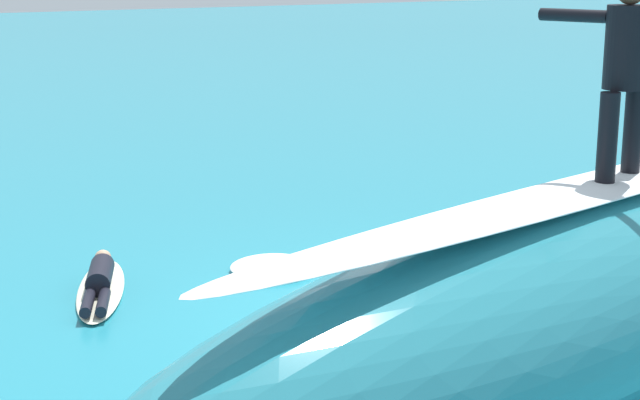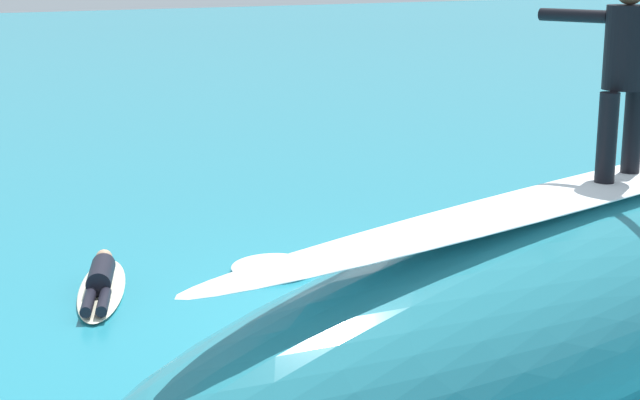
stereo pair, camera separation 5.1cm
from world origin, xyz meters
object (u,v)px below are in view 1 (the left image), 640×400
surfer_riding (626,63)px  surfer_paddling (99,279)px  surfboard_riding (617,182)px  surfboard_paddling (101,289)px

surfer_riding → surfer_paddling: surfer_riding is taller
surfboard_riding → surfer_riding: bearing=0.0°
surfboard_riding → surfer_riding: surfer_riding is taller
surfer_riding → surfboard_riding: bearing=0.0°
surfboard_paddling → surfer_paddling: size_ratio=1.45×
surfer_riding → surfer_paddling: bearing=-76.4°
surfer_riding → surfer_paddling: size_ratio=1.07×
surfer_riding → surfboard_paddling: bearing=-77.4°
surfboard_paddling → surfer_paddling: (0.04, 0.11, 0.16)m
surfboard_riding → surfer_riding: 0.98m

